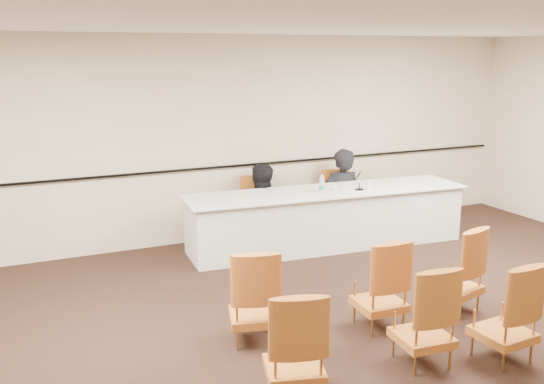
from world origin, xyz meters
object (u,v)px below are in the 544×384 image
Objects in this scene: panelist_main_chair at (341,202)px; aud_chair_front_mid at (380,283)px; aud_chair_front_right at (456,269)px; aud_chair_back_right at (505,311)px; aud_chair_front_left at (254,295)px; water_bottle at (322,184)px; coffee_cup at (368,185)px; panelist_second_chair at (260,209)px; panel_table at (327,218)px; aud_chair_back_left at (294,343)px; panelist_main at (341,206)px; drinking_glass at (335,187)px; panelist_second at (260,220)px; microphone at (359,180)px; aud_chair_back_mid at (423,314)px.

panelist_main_chair is 1.00× the size of aud_chair_front_mid.
aud_chair_back_right is at bearing -124.70° from aud_chair_front_right.
panelist_main_chair is 1.00× the size of aud_chair_front_left.
water_bottle reaches higher than aud_chair_front_mid.
aud_chair_back_right is (-0.75, -3.37, -0.42)m from coffee_cup.
water_bottle is 3.54m from aud_chair_back_right.
panelist_second_chair and aud_chair_back_right have the same top height.
aud_chair_front_left is (-2.11, -2.28, 0.06)m from panel_table.
aud_chair_front_left is at bearing 101.14° from aud_chair_back_left.
panelist_main is 1.89× the size of aud_chair_front_mid.
aud_chair_back_left is (-2.31, -3.31, -0.40)m from drinking_glass.
panelist_second reaches higher than aud_chair_back_right.
panelist_main_chair is at bearing -172.93° from panelist_second.
panelist_main_chair is 9.50× the size of drinking_glass.
aud_chair_front_mid is at bearing 4.98° from aud_chair_front_left.
microphone is 0.56m from water_bottle.
aud_chair_back_mid is (-1.47, -3.88, 0.00)m from panelist_main_chair.
aud_chair_back_mid is at bearing -100.83° from panel_table.
coffee_cup is 4.20m from aud_chair_back_left.
panelist_main reaches higher than aud_chair_back_right.
drinking_glass is at bearing 153.15° from panelist_second.
water_bottle is at bearing 64.41° from aud_chair_front_left.
aud_chair_front_right is 1.00× the size of aud_chair_back_left.
panelist_second reaches higher than water_bottle.
panelist_main_chair is at bearing 76.15° from aud_chair_back_right.
drinking_glass is 0.11× the size of aud_chair_back_left.
panelist_main is at bearing 70.84° from aud_chair_back_left.
microphone is at bearing 72.37° from aud_chair_back_mid.
panelist_second_chair is 1.00× the size of aud_chair_front_right.
drinking_glass is 2.53m from aud_chair_front_right.
water_bottle is 0.26× the size of aud_chair_back_right.
aud_chair_front_right is at bearing -88.84° from drinking_glass.
panelist_main reaches higher than panelist_second_chair.
aud_chair_back_mid is (-0.78, -3.26, -0.47)m from water_bottle.
aud_chair_back_mid is (-0.08, -0.79, 0.00)m from aud_chair_front_mid.
panelist_main is 0.89m from coffee_cup.
aud_chair_front_mid reaches higher than drinking_glass.
microphone reaches higher than aud_chair_front_left.
aud_chair_front_left reaches higher than drinking_glass.
panelist_main reaches higher than aud_chair_back_left.
microphone is (-0.15, -0.74, 0.57)m from panelist_main.
coffee_cup is at bearing 62.58° from aud_chair_front_mid.
panelist_second is (-0.77, 0.66, -0.11)m from panel_table.
aud_chair_front_left is at bearing -142.00° from coffee_cup.
panelist_second reaches higher than aud_chair_front_mid.
aud_chair_back_left is at bearing -131.33° from coffee_cup.
coffee_cup reaches higher than panelist_second_chair.
coffee_cup is (1.32, -0.86, 0.42)m from panelist_second_chair.
water_bottle reaches higher than aud_chair_back_mid.
panelist_second_chair is at bearing -180.00° from panelist_main_chair.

